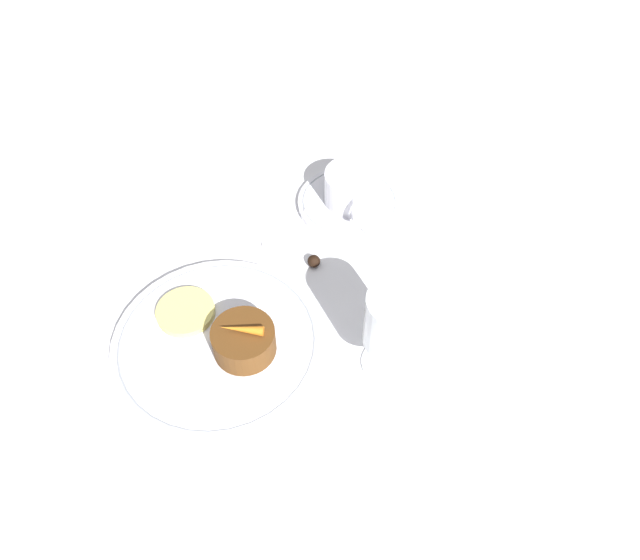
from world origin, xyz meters
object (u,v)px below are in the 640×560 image
(dinner_plate, at_px, (218,343))
(dessert_cake, at_px, (244,341))
(wine_glass, at_px, (395,324))
(fork, at_px, (244,247))
(coffee_cup, at_px, (352,187))

(dinner_plate, bearing_deg, dessert_cake, 69.92)
(wine_glass, xyz_separation_m, fork, (-0.20, -0.19, -0.08))
(coffee_cup, bearing_deg, dinner_plate, -36.37)
(dinner_plate, height_order, dessert_cake, dessert_cake)
(coffee_cup, height_order, wine_glass, wine_glass)
(dinner_plate, bearing_deg, wine_glass, 81.94)
(fork, height_order, dessert_cake, dessert_cake)
(dinner_plate, relative_size, wine_glass, 2.03)
(coffee_cup, bearing_deg, wine_glass, 5.85)
(dinner_plate, bearing_deg, coffee_cup, 143.63)
(wine_glass, relative_size, fork, 0.67)
(coffee_cup, relative_size, fork, 0.56)
(coffee_cup, distance_m, wine_glass, 0.29)
(wine_glass, bearing_deg, dessert_cake, -95.49)
(dinner_plate, bearing_deg, fork, 171.79)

